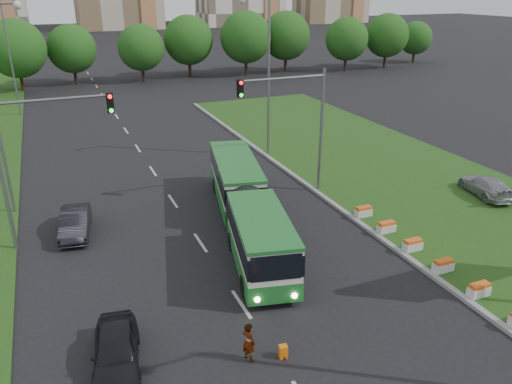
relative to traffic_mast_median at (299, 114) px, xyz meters
name	(u,v)px	position (x,y,z in m)	size (l,w,h in m)	color
ground	(303,289)	(-4.78, -10.00, -5.35)	(360.00, 360.00, 0.00)	black
grass_median	(418,185)	(8.22, -2.00, -5.27)	(14.00, 60.00, 0.15)	#1E4814
median_kerb	(329,201)	(1.27, -2.00, -5.26)	(0.30, 60.00, 0.18)	gray
lane_markings	(147,163)	(-7.78, 10.00, -5.35)	(0.20, 100.00, 0.01)	#AEAEA7
flower_planters	(443,265)	(1.92, -11.40, -4.90)	(1.10, 13.70, 0.60)	silver
traffic_mast_median	(299,114)	(0.00, 0.00, 0.00)	(5.76, 0.32, 8.00)	slate
traffic_mast_left	(33,147)	(-15.16, -1.00, 0.00)	(5.76, 0.32, 8.00)	slate
street_lamps	(175,115)	(-7.78, 0.00, 0.65)	(36.00, 60.00, 12.00)	slate
tree_line	(186,47)	(5.22, 45.00, -0.85)	(120.00, 8.00, 9.00)	#1D5316
articulated_bus	(243,205)	(-5.12, -3.50, -3.80)	(2.40, 15.38, 2.53)	beige
car_left_near	(116,351)	(-13.24, -11.78, -4.66)	(1.63, 4.06, 1.38)	black
car_left_far	(75,222)	(-13.77, -0.34, -4.66)	(1.45, 4.17, 1.37)	black
car_median	(486,186)	(10.95, -5.16, -4.57)	(1.76, 4.32, 1.25)	#92949A
pedestrian	(249,342)	(-8.77, -13.29, -4.56)	(0.58, 0.38, 1.59)	gray
shopping_trolley	(283,352)	(-7.56, -13.68, -5.09)	(0.30, 0.32, 0.52)	orange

